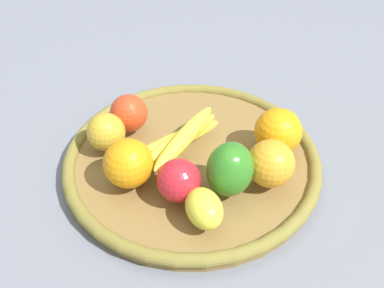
# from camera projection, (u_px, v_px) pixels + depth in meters

# --- Properties ---
(ground_plane) EXTENTS (2.40, 2.40, 0.00)m
(ground_plane) POSITION_uv_depth(u_px,v_px,m) (192.00, 167.00, 0.78)
(ground_plane) COLOR slate
(ground_plane) RESTS_ON ground
(basket) EXTENTS (0.43, 0.43, 0.03)m
(basket) POSITION_uv_depth(u_px,v_px,m) (192.00, 160.00, 0.77)
(basket) COLOR olive
(basket) RESTS_ON ground_plane
(banana_bunch) EXTENTS (0.11, 0.18, 0.05)m
(banana_bunch) POSITION_uv_depth(u_px,v_px,m) (179.00, 140.00, 0.74)
(banana_bunch) COLOR yellow
(banana_bunch) RESTS_ON basket
(apple_0) EXTENTS (0.09, 0.09, 0.07)m
(apple_0) POSITION_uv_depth(u_px,v_px,m) (129.00, 113.00, 0.79)
(apple_0) COLOR red
(apple_0) RESTS_ON basket
(apple_1) EXTENTS (0.09, 0.09, 0.07)m
(apple_1) POSITION_uv_depth(u_px,v_px,m) (179.00, 180.00, 0.66)
(apple_1) COLOR red
(apple_1) RESTS_ON basket
(orange_2) EXTENTS (0.11, 0.11, 0.08)m
(orange_2) POSITION_uv_depth(u_px,v_px,m) (128.00, 163.00, 0.68)
(orange_2) COLOR orange
(orange_2) RESTS_ON basket
(orange_1) EXTENTS (0.10, 0.10, 0.07)m
(orange_1) POSITION_uv_depth(u_px,v_px,m) (272.00, 162.00, 0.69)
(orange_1) COLOR orange
(orange_1) RESTS_ON basket
(bell_pepper) EXTENTS (0.07, 0.08, 0.09)m
(bell_pepper) POSITION_uv_depth(u_px,v_px,m) (230.00, 169.00, 0.67)
(bell_pepper) COLOR #2E7520
(bell_pepper) RESTS_ON basket
(apple_2) EXTENTS (0.09, 0.09, 0.06)m
(apple_2) POSITION_uv_depth(u_px,v_px,m) (106.00, 132.00, 0.75)
(apple_2) COLOR gold
(apple_2) RESTS_ON basket
(orange_0) EXTENTS (0.08, 0.08, 0.08)m
(orange_0) POSITION_uv_depth(u_px,v_px,m) (278.00, 132.00, 0.74)
(orange_0) COLOR orange
(orange_0) RESTS_ON basket
(lemon_0) EXTENTS (0.09, 0.08, 0.05)m
(lemon_0) POSITION_uv_depth(u_px,v_px,m) (204.00, 208.00, 0.63)
(lemon_0) COLOR yellow
(lemon_0) RESTS_ON basket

